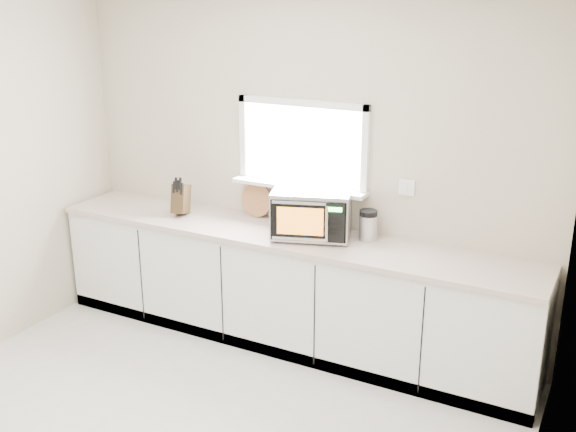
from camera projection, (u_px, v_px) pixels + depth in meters
The scene contains 7 objects.
back_wall at pixel (303, 168), 5.27m from camera, with size 4.00×0.17×2.70m.
cabinets at pixel (285, 290), 5.31m from camera, with size 3.92×0.60×0.88m, color silver.
countertop at pixel (285, 235), 5.16m from camera, with size 3.92×0.64×0.04m, color beige.
microwave at pixel (312, 212), 5.03m from camera, with size 0.68×0.60×0.37m.
knife_block at pixel (181, 198), 5.53m from camera, with size 0.17×0.25×0.33m.
cutting_board at pixel (256, 200), 5.49m from camera, with size 0.28×0.28×0.02m, color #AA7141.
coffee_grinder at pixel (368, 225), 4.97m from camera, with size 0.16×0.16×0.24m.
Camera 1 is at (2.29, -2.59, 2.66)m, focal length 42.00 mm.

